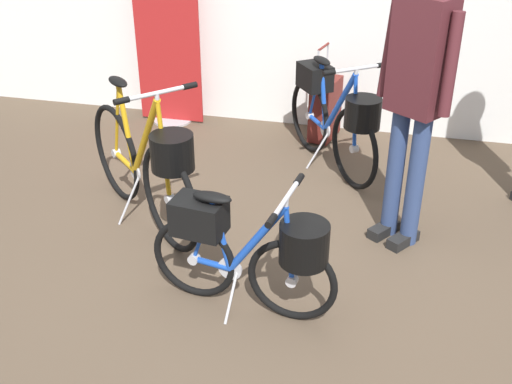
% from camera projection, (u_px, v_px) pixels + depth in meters
% --- Properties ---
extents(ground_plane, '(7.56, 7.56, 0.00)m').
position_uv_depth(ground_plane, '(244.00, 299.00, 3.60)').
color(ground_plane, brown).
extents(floor_banner_stand, '(0.60, 0.36, 1.69)m').
position_uv_depth(floor_banner_stand, '(167.00, 42.00, 5.56)').
color(floor_banner_stand, '#B7B7BC').
rests_on(floor_banner_stand, ground_plane).
extents(folding_bike_foreground, '(1.08, 0.53, 0.77)m').
position_uv_depth(folding_bike_foreground, '(250.00, 247.00, 3.33)').
color(folding_bike_foreground, black).
rests_on(folding_bike_foreground, ground_plane).
extents(display_bike_left, '(1.16, 1.03, 1.05)m').
position_uv_depth(display_bike_left, '(148.00, 165.00, 4.05)').
color(display_bike_left, black).
rests_on(display_bike_left, ground_plane).
extents(display_bike_right, '(0.86, 1.08, 0.93)m').
position_uv_depth(display_bike_right, '(335.00, 114.00, 4.82)').
color(display_bike_right, black).
rests_on(display_bike_right, ground_plane).
extents(visitor_near_wall, '(0.44, 0.38, 1.83)m').
position_uv_depth(visitor_near_wall, '(417.00, 82.00, 3.65)').
color(visitor_near_wall, navy).
rests_on(visitor_near_wall, ground_plane).
extents(rolling_suitcase, '(0.25, 0.39, 0.83)m').
position_uv_depth(rolling_suitcase, '(325.00, 109.00, 5.43)').
color(rolling_suitcase, maroon).
rests_on(rolling_suitcase, ground_plane).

